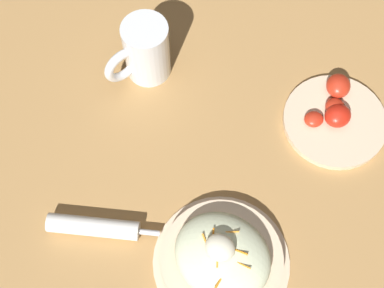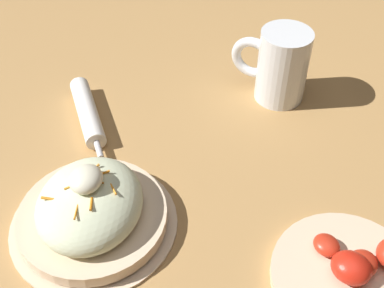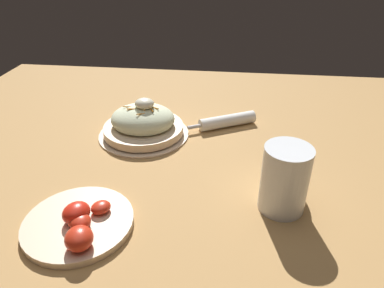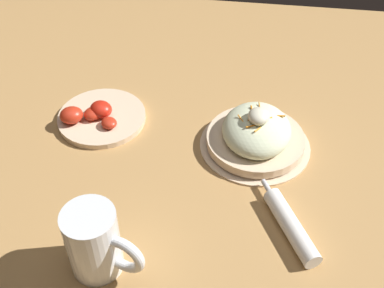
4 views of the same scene
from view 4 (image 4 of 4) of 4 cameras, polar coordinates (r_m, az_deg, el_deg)
ground_plane at (r=0.99m, az=-4.19°, el=-2.50°), size 1.43×1.43×0.00m
salad_plate at (r=1.01m, az=7.50°, el=1.09°), size 0.23×0.23×0.10m
beer_mug at (r=0.81m, az=-11.18°, el=-11.54°), size 0.09×0.14×0.13m
napkin_roll at (r=0.89m, az=11.48°, el=-9.35°), size 0.18×0.11×0.03m
tomato_plate at (r=1.10m, az=-10.90°, el=3.20°), size 0.19×0.19×0.05m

